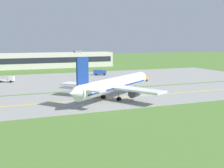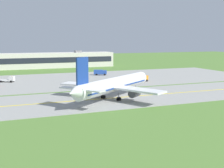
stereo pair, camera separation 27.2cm
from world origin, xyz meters
TOP-DOWN VIEW (x-y plane):
  - ground_plane at (0.00, 0.00)m, footprint 500.00×500.00m
  - taxiway_strip at (0.00, 0.00)m, footprint 240.00×28.00m
  - apron_pad at (10.00, 42.00)m, footprint 140.00×52.00m
  - taxiway_centreline at (0.00, 0.00)m, footprint 220.00×0.60m
  - airplane_lead at (-0.06, -1.13)m, footprint 33.81×29.04m
  - service_truck_baggage at (-26.32, 44.52)m, footprint 6.65×4.65m
  - service_truck_fuel at (14.79, 52.87)m, footprint 6.32×4.30m
  - service_truck_catering at (23.07, 26.42)m, footprint 6.33×4.16m
  - terminal_building at (3.07, 99.71)m, footprint 69.47×12.53m

SIDE VIEW (x-z plane):
  - ground_plane at x=0.00m, z-range 0.00..0.00m
  - taxiway_strip at x=0.00m, z-range 0.00..0.10m
  - apron_pad at x=10.00m, z-range 0.00..0.10m
  - taxiway_centreline at x=0.00m, z-range 0.10..0.11m
  - service_truck_baggage at x=-26.32m, z-range -0.11..2.48m
  - service_truck_fuel at x=14.79m, z-range 0.23..2.83m
  - service_truck_catering at x=23.07m, z-range 0.21..2.86m
  - airplane_lead at x=-0.06m, z-range -2.22..10.48m
  - terminal_building at x=3.07m, z-range -0.59..9.39m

